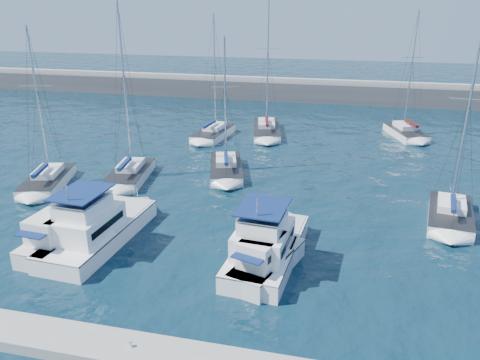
% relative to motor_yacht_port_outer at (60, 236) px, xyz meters
% --- Properties ---
extents(ground, '(220.00, 220.00, 0.00)m').
position_rel_motor_yacht_port_outer_xyz_m(ground, '(9.03, 2.68, -0.94)').
color(ground, black).
rests_on(ground, ground).
extents(breakwater, '(160.00, 6.00, 4.45)m').
position_rel_motor_yacht_port_outer_xyz_m(breakwater, '(9.03, 54.68, 0.11)').
color(breakwater, '#424244').
rests_on(breakwater, ground).
extents(dock, '(40.00, 2.20, 0.60)m').
position_rel_motor_yacht_port_outer_xyz_m(dock, '(9.03, -8.32, -0.64)').
color(dock, gray).
rests_on(dock, ground).
extents(dock_cleat_centre, '(0.16, 0.16, 0.25)m').
position_rel_motor_yacht_port_outer_xyz_m(dock_cleat_centre, '(9.03, -8.32, -0.22)').
color(dock_cleat_centre, silver).
rests_on(dock_cleat_centre, dock).
extents(motor_yacht_port_outer, '(3.00, 7.01, 3.20)m').
position_rel_motor_yacht_port_outer_xyz_m(motor_yacht_port_outer, '(0.00, 0.00, 0.00)').
color(motor_yacht_port_outer, silver).
rests_on(motor_yacht_port_outer, ground).
extents(motor_yacht_port_inner, '(4.25, 10.23, 4.69)m').
position_rel_motor_yacht_port_outer_xyz_m(motor_yacht_port_inner, '(1.97, 1.09, 0.19)').
color(motor_yacht_port_inner, white).
rests_on(motor_yacht_port_inner, ground).
extents(motor_yacht_stbd_inner, '(4.36, 9.53, 4.69)m').
position_rel_motor_yacht_port_outer_xyz_m(motor_yacht_stbd_inner, '(13.60, 1.42, 0.19)').
color(motor_yacht_stbd_inner, white).
rests_on(motor_yacht_stbd_inner, ground).
extents(motor_yacht_stbd_outer, '(4.03, 6.63, 3.20)m').
position_rel_motor_yacht_port_outer_xyz_m(motor_yacht_stbd_outer, '(13.84, -0.01, 0.00)').
color(motor_yacht_stbd_outer, silver).
rests_on(motor_yacht_stbd_outer, ground).
extents(sailboat_mid_a, '(4.87, 7.73, 14.09)m').
position_rel_motor_yacht_port_outer_xyz_m(sailboat_mid_a, '(-7.75, 9.87, -0.42)').
color(sailboat_mid_a, white).
rests_on(sailboat_mid_a, ground).
extents(sailboat_mid_b, '(4.14, 7.59, 16.03)m').
position_rel_motor_yacht_port_outer_xyz_m(sailboat_mid_b, '(-1.32, 13.12, -0.39)').
color(sailboat_mid_b, silver).
rests_on(sailboat_mid_b, ground).
extents(sailboat_mid_c, '(4.93, 8.13, 12.99)m').
position_rel_motor_yacht_port_outer_xyz_m(sailboat_mid_c, '(6.96, 16.71, -0.43)').
color(sailboat_mid_c, silver).
rests_on(sailboat_mid_c, ground).
extents(sailboat_mid_e, '(4.12, 7.39, 14.57)m').
position_rel_motor_yacht_port_outer_xyz_m(sailboat_mid_e, '(26.03, 10.50, -0.41)').
color(sailboat_mid_e, white).
rests_on(sailboat_mid_e, ground).
extents(sailboat_back_a, '(3.85, 7.75, 14.68)m').
position_rel_motor_yacht_port_outer_xyz_m(sailboat_back_a, '(2.23, 28.64, -0.41)').
color(sailboat_back_a, white).
rests_on(sailboat_back_a, ground).
extents(sailboat_back_b, '(4.88, 9.41, 16.39)m').
position_rel_motor_yacht_port_outer_xyz_m(sailboat_back_b, '(8.21, 31.64, -0.41)').
color(sailboat_back_b, silver).
rests_on(sailboat_back_b, ground).
extents(sailboat_back_c, '(5.15, 7.67, 14.98)m').
position_rel_motor_yacht_port_outer_xyz_m(sailboat_back_c, '(24.97, 34.37, -0.41)').
color(sailboat_back_c, silver).
rests_on(sailboat_back_c, ground).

